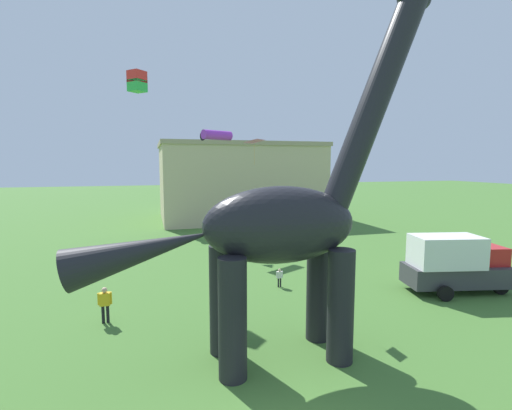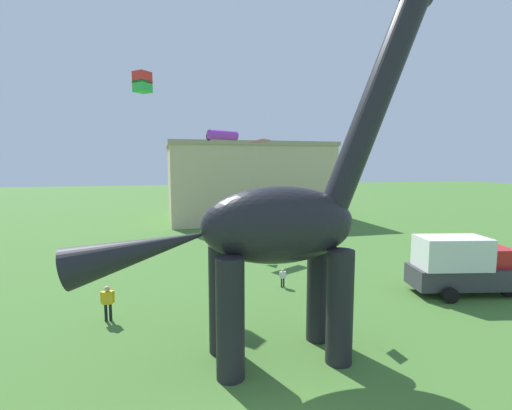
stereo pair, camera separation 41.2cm
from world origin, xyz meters
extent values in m
cylinder|color=black|center=(3.05, 5.75, 2.06)|extent=(0.95, 0.95, 4.12)
cylinder|color=black|center=(3.05, 3.93, 2.06)|extent=(0.95, 0.95, 4.12)
cylinder|color=black|center=(-0.89, 5.75, 2.06)|extent=(0.95, 0.95, 4.12)
cylinder|color=black|center=(-0.89, 3.93, 2.06)|extent=(0.95, 0.95, 4.12)
ellipsoid|color=black|center=(1.08, 4.84, 4.95)|extent=(5.64, 2.43, 2.77)
cylinder|color=black|center=(4.73, 4.84, 9.39)|extent=(4.05, 1.04, 8.03)
cone|color=black|center=(-3.65, 4.84, 4.32)|extent=(4.95, 1.39, 2.35)
cube|color=#38383D|center=(12.94, 8.73, 0.95)|extent=(5.92, 3.23, 1.10)
cube|color=red|center=(14.79, 8.73, 2.00)|extent=(2.16, 2.26, 1.00)
cube|color=silver|center=(12.15, 8.73, 2.35)|extent=(3.93, 2.72, 1.70)
cylinder|color=black|center=(14.95, 9.78, 0.40)|extent=(0.84, 0.42, 0.80)
cylinder|color=black|center=(14.95, 7.68, 0.40)|extent=(0.84, 0.42, 0.80)
cylinder|color=black|center=(11.26, 9.78, 0.40)|extent=(0.84, 0.42, 0.80)
cylinder|color=black|center=(11.26, 7.68, 0.40)|extent=(0.84, 0.42, 0.80)
cylinder|color=black|center=(3.63, 12.15, 0.27)|extent=(0.09, 0.09, 0.54)
cylinder|color=black|center=(3.76, 12.15, 0.27)|extent=(0.09, 0.09, 0.54)
cube|color=silver|center=(3.69, 12.15, 0.73)|extent=(0.29, 0.18, 0.38)
sphere|color=tan|center=(3.69, 12.15, 1.01)|extent=(0.17, 0.17, 0.17)
cylinder|color=silver|center=(3.52, 12.15, 0.75)|extent=(0.07, 0.07, 0.36)
cylinder|color=silver|center=(3.86, 12.15, 0.75)|extent=(0.07, 0.07, 0.36)
cylinder|color=black|center=(-5.56, 9.75, 0.41)|extent=(0.14, 0.14, 0.81)
cylinder|color=black|center=(-5.36, 9.75, 0.41)|extent=(0.14, 0.14, 0.81)
cube|color=yellow|center=(-5.46, 9.75, 1.10)|extent=(0.44, 0.27, 0.57)
sphere|color=tan|center=(-5.46, 9.75, 1.51)|extent=(0.25, 0.25, 0.25)
cylinder|color=yellow|center=(-5.71, 9.75, 1.13)|extent=(0.11, 0.11, 0.55)
cylinder|color=yellow|center=(-5.21, 9.75, 1.13)|extent=(0.11, 0.11, 0.55)
cube|color=pink|center=(4.69, 21.00, 8.89)|extent=(1.98, 2.01, 0.27)
cylinder|color=orange|center=(4.69, 21.00, 7.83)|extent=(0.01, 0.01, 1.62)
cube|color=#19B2B7|center=(3.98, 7.15, 4.05)|extent=(0.61, 0.84, 0.25)
cylinder|color=pink|center=(3.98, 7.15, 3.51)|extent=(0.01, 0.01, 0.82)
cube|color=red|center=(-3.91, 16.83, 12.37)|extent=(1.22, 1.22, 0.69)
cube|color=green|center=(-3.91, 16.83, 11.83)|extent=(1.22, 1.22, 0.69)
cylinder|color=purple|center=(2.11, 23.25, 9.47)|extent=(2.80, 1.99, 0.77)
cone|color=black|center=(1.39, 24.59, 9.47)|extent=(0.99, 1.04, 0.81)
cube|color=#CCB78E|center=(7.83, 39.86, 4.61)|extent=(19.62, 13.66, 9.22)
cube|color=tan|center=(7.83, 39.86, 9.47)|extent=(20.01, 13.93, 0.50)
camera|label=1|loc=(-3.37, -7.45, 7.12)|focal=25.95mm
camera|label=2|loc=(-2.98, -7.56, 7.12)|focal=25.95mm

